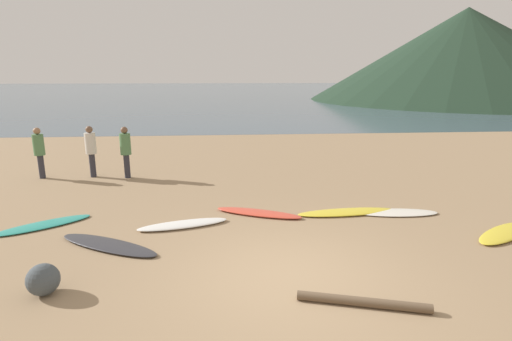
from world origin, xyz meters
name	(u,v)px	position (x,y,z in m)	size (l,w,h in m)	color
ground_plane	(250,159)	(0.00, 10.00, -0.10)	(120.00, 120.00, 0.20)	#997C5B
ocean_water	(229,91)	(0.00, 65.89, 0.00)	(140.00, 100.00, 0.01)	#475B6B
headland_hill	(463,55)	(27.48, 41.26, 5.32)	(35.70, 35.70, 10.65)	#1E3323
surfboard_0	(43,225)	(-5.16, 2.74, 0.03)	(2.05, 0.54, 0.07)	teal
surfboard_1	(108,245)	(-3.39, 1.50, 0.04)	(2.39, 0.55, 0.08)	#333338
surfboard_2	(183,224)	(-2.00, 2.49, 0.05)	(2.03, 0.49, 0.09)	white
surfboard_3	(258,213)	(-0.23, 3.11, 0.05)	(2.18, 0.46, 0.10)	#D84C38
surfboard_4	(346,212)	(1.94, 3.01, 0.04)	(2.47, 0.54, 0.08)	yellow
surfboard_5	(396,213)	(3.17, 2.90, 0.03)	(2.03, 0.58, 0.06)	silver
surfboard_6	(504,233)	(4.93, 1.44, 0.04)	(1.95, 0.56, 0.09)	yellow
person_0	(126,148)	(-4.23, 6.95, 1.00)	(0.34, 0.34, 1.69)	#2D2D38
person_1	(91,147)	(-5.40, 7.16, 1.00)	(0.34, 0.34, 1.70)	#2D2D38
person_2	(39,149)	(-7.01, 7.12, 0.99)	(0.34, 0.34, 1.67)	#2D2D38
driftwood_log	(363,302)	(0.99, -0.95, 0.07)	(0.14, 0.14, 1.96)	brown
beach_rock_near	(43,280)	(-3.90, -0.22, 0.25)	(0.50, 0.50, 0.50)	#444C51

